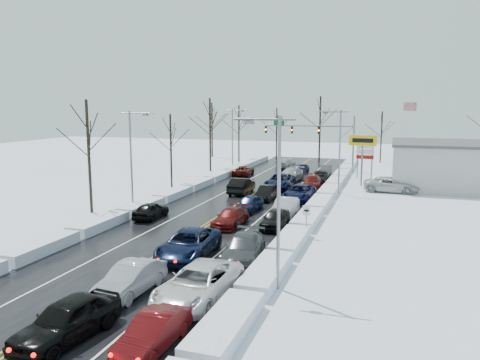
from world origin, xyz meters
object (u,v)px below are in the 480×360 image
(tires_plus_sign, at_px, (363,144))
(queued_car_0, at_px, (68,339))
(traffic_signal_mast, at_px, (318,133))
(flagpole, at_px, (403,131))
(oncoming_car_0, at_px, (241,193))

(tires_plus_sign, distance_m, queued_car_0, 43.14)
(traffic_signal_mast, relative_size, flagpole, 1.33)
(queued_car_0, relative_size, oncoming_car_0, 0.98)
(tires_plus_sign, bearing_deg, flagpole, 71.56)
(traffic_signal_mast, relative_size, tires_plus_sign, 2.21)
(flagpole, distance_m, queued_car_0, 57.85)
(traffic_signal_mast, bearing_deg, oncoming_car_0, -103.39)
(flagpole, bearing_deg, traffic_signal_mast, -170.27)
(queued_car_0, bearing_deg, tires_plus_sign, 85.22)
(tires_plus_sign, bearing_deg, oncoming_car_0, -143.06)
(tires_plus_sign, bearing_deg, traffic_signal_mast, 120.46)
(flagpole, height_order, oncoming_car_0, flagpole)
(oncoming_car_0, bearing_deg, traffic_signal_mast, -104.53)
(traffic_signal_mast, relative_size, queued_car_0, 2.64)
(tires_plus_sign, xyz_separation_m, queued_car_0, (-8.91, -41.91, -4.99))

